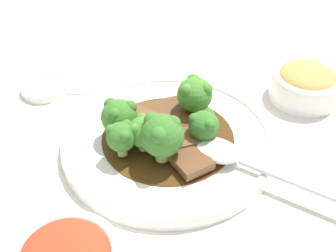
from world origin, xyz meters
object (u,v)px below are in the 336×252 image
(beef_strip_3, at_px, (162,110))
(broccoli_floret_2, at_px, (121,136))
(main_plate, at_px, (168,141))
(broccoli_floret_0, at_px, (143,132))
(broccoli_floret_4, at_px, (119,116))
(beef_strip_1, at_px, (179,124))
(beef_strip_4, at_px, (178,142))
(serving_spoon, at_px, (229,155))
(beef_strip_0, at_px, (143,123))
(side_bowl_appetizer, at_px, (306,83))
(broccoli_floret_5, at_px, (204,125))
(broccoli_floret_3, at_px, (195,94))
(beef_strip_2, at_px, (190,160))
(broccoli_floret_1, at_px, (162,135))
(sauce_dish, at_px, (44,87))

(beef_strip_3, height_order, broccoli_floret_2, broccoli_floret_2)
(main_plate, height_order, broccoli_floret_0, broccoli_floret_0)
(broccoli_floret_4, bearing_deg, broccoli_floret_0, -138.59)
(main_plate, bearing_deg, beef_strip_1, -50.92)
(beef_strip_4, relative_size, serving_spoon, 0.32)
(beef_strip_0, height_order, beef_strip_1, beef_strip_0)
(main_plate, relative_size, beef_strip_1, 3.44)
(side_bowl_appetizer, bearing_deg, broccoli_floret_5, 119.56)
(broccoli_floret_3, height_order, side_bowl_appetizer, broccoli_floret_3)
(beef_strip_2, distance_m, broccoli_floret_3, 0.10)
(beef_strip_0, xyz_separation_m, broccoli_floret_1, (-0.06, -0.02, 0.03))
(beef_strip_3, distance_m, sauce_dish, 0.19)
(broccoli_floret_0, relative_size, broccoli_floret_1, 0.74)
(beef_strip_0, distance_m, broccoli_floret_3, 0.07)
(beef_strip_2, height_order, broccoli_floret_0, broccoli_floret_0)
(broccoli_floret_0, xyz_separation_m, broccoli_floret_5, (0.01, -0.07, -0.00))
(broccoli_floret_2, distance_m, broccoli_floret_5, 0.10)
(broccoli_floret_5, bearing_deg, broccoli_floret_3, 2.80)
(broccoli_floret_2, bearing_deg, main_plate, -65.43)
(broccoli_floret_1, bearing_deg, broccoli_floret_5, -64.69)
(main_plate, height_order, side_bowl_appetizer, side_bowl_appetizer)
(beef_strip_1, distance_m, broccoli_floret_2, 0.09)
(broccoli_floret_2, relative_size, broccoli_floret_4, 0.90)
(beef_strip_0, bearing_deg, broccoli_floret_4, 109.06)
(broccoli_floret_3, bearing_deg, side_bowl_appetizer, -75.20)
(beef_strip_0, distance_m, broccoli_floret_0, 0.04)
(broccoli_floret_4, relative_size, broccoli_floret_5, 1.18)
(broccoli_floret_2, bearing_deg, broccoli_floret_1, -106.83)
(broccoli_floret_1, bearing_deg, broccoli_floret_3, -34.19)
(beef_strip_4, height_order, serving_spoon, serving_spoon)
(beef_strip_1, distance_m, serving_spoon, 0.08)
(serving_spoon, bearing_deg, beef_strip_1, 37.51)
(broccoli_floret_4, distance_m, sauce_dish, 0.18)
(beef_strip_0, relative_size, beef_strip_3, 1.00)
(broccoli_floret_0, distance_m, broccoli_floret_5, 0.07)
(beef_strip_3, relative_size, broccoli_floret_3, 1.16)
(beef_strip_3, xyz_separation_m, broccoli_floret_0, (-0.06, 0.03, 0.02))
(broccoli_floret_0, height_order, serving_spoon, broccoli_floret_0)
(beef_strip_1, bearing_deg, beef_strip_3, 28.86)
(beef_strip_1, height_order, broccoli_floret_4, broccoli_floret_4)
(beef_strip_1, relative_size, broccoli_floret_1, 1.28)
(broccoli_floret_3, xyz_separation_m, broccoli_floret_4, (-0.02, 0.10, -0.01))
(beef_strip_1, distance_m, beef_strip_4, 0.03)
(beef_strip_2, distance_m, broccoli_floret_4, 0.10)
(beef_strip_0, relative_size, serving_spoon, 0.38)
(broccoli_floret_1, distance_m, broccoli_floret_3, 0.09)
(beef_strip_2, distance_m, serving_spoon, 0.05)
(beef_strip_4, relative_size, sauce_dish, 0.81)
(beef_strip_1, height_order, broccoli_floret_3, broccoli_floret_3)
(main_plate, distance_m, side_bowl_appetizer, 0.22)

